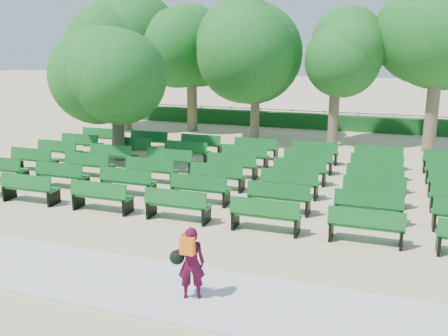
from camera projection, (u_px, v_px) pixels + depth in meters
The scene contains 9 objects.
ground at pixel (184, 187), 18.19m from camera, with size 120.00×120.00×0.00m, color tan.
paving at pixel (55, 272), 11.41m from camera, with size 30.00×2.20×0.06m, color silver.
curb at pixel (84, 252), 12.46m from camera, with size 30.00×0.12×0.10m, color silver.
hedge at pixel (274, 119), 30.90m from camera, with size 26.00×0.70×0.90m, color #14501C.
fence at pixel (276, 125), 31.38m from camera, with size 26.00×0.10×1.02m, color black, non-canonical shape.
tree_line at pixel (257, 138), 27.35m from camera, with size 21.80×6.80×7.04m, color #1B6720, non-canonical shape.
bench_array at pixel (226, 180), 18.64m from camera, with size 1.96×0.66×1.23m.
tree_among at pixel (115, 68), 21.35m from camera, with size 4.16×4.16×5.92m.
person at pixel (190, 262), 10.02m from camera, with size 0.76×0.53×1.53m.
Camera 1 is at (7.09, -16.02, 5.15)m, focal length 40.00 mm.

